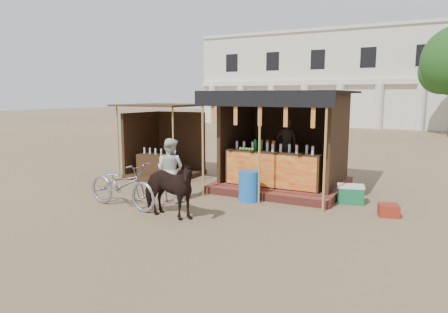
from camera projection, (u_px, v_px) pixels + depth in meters
ground at (192, 214)px, 9.05m from camera, size 120.00×120.00×0.00m
main_stall at (283, 153)px, 11.39m from camera, size 3.60×3.61×2.78m
secondary_stall at (162, 151)px, 13.19m from camera, size 2.40×2.40×2.38m
cow at (167, 189)px, 8.66m from camera, size 1.59×0.81×1.30m
motorbike at (122, 185)px, 9.48m from camera, size 2.18×0.94×1.11m
bystander at (170, 170)px, 10.03m from camera, size 0.79×0.62×1.61m
blue_barrel at (249, 186)px, 10.11m from camera, size 0.69×0.69×0.78m
red_crate at (389, 210)px, 8.87m from camera, size 0.51×0.49×0.27m
cooler at (350, 194)px, 9.93m from camera, size 0.72×0.57×0.46m
background_building at (349, 80)px, 35.66m from camera, size 26.00×7.45×8.18m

